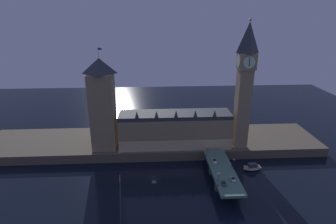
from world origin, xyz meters
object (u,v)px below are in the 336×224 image
victoria_tower (102,104)px  street_lamp_mid (234,163)px  boat_downstream (252,168)px  street_lamp_far (207,150)px  pedestrian_mid_walk (232,166)px  pedestrian_near_rail (217,180)px  street_lamp_near (218,178)px  car_northbound_trail (224,183)px  car_northbound_lead (214,161)px  car_southbound_lead (233,179)px  clock_tower (245,83)px

victoria_tower → street_lamp_mid: (72.55, -33.69, -22.72)m
boat_downstream → street_lamp_far: bearing=170.7°
victoria_tower → street_lamp_far: (60.87, -18.97, -22.30)m
pedestrian_mid_walk → pedestrian_near_rail: bearing=-130.2°
street_lamp_near → car_northbound_trail: bearing=18.9°
car_northbound_trail → boat_downstream: 34.02m
pedestrian_near_rail → boat_downstream: bearing=40.0°
street_lamp_mid → pedestrian_near_rail: bearing=-135.0°
car_northbound_lead → car_southbound_lead: (5.44, -18.55, -0.03)m
victoria_tower → car_northbound_lead: victoria_tower is taller
car_northbound_trail → car_southbound_lead: 6.29m
pedestrian_mid_walk → street_lamp_near: bearing=-124.7°
car_northbound_trail → pedestrian_near_rail: size_ratio=2.36×
victoria_tower → street_lamp_near: (60.87, -48.41, -22.01)m
victoria_tower → street_lamp_near: bearing=-38.5°
street_lamp_far → boat_downstream: bearing=-9.3°
pedestrian_near_rail → pedestrian_mid_walk: 16.86m
victoria_tower → street_lamp_mid: victoria_tower is taller
clock_tower → street_lamp_mid: size_ratio=12.59×
car_northbound_lead → car_southbound_lead: size_ratio=1.23×
clock_tower → street_lamp_mid: 48.44m
pedestrian_near_rail → street_lamp_mid: 16.22m
car_northbound_lead → pedestrian_mid_walk: 10.42m
car_northbound_trail → street_lamp_far: size_ratio=0.63×
car_northbound_trail → boat_downstream: (23.15, 24.08, -6.45)m
car_northbound_trail → street_lamp_far: 28.78m
clock_tower → car_southbound_lead: (-15.24, -40.99, -38.79)m
car_southbound_lead → pedestrian_near_rail: (-8.16, -0.81, 0.29)m
car_southbound_lead → car_northbound_trail: bearing=-149.8°
pedestrian_near_rail → pedestrian_mid_walk: bearing=49.8°
pedestrian_mid_walk → street_lamp_far: bearing=130.7°
car_northbound_lead → street_lamp_far: 8.17m
pedestrian_near_rail → street_lamp_far: (-0.40, 26.02, 3.30)m
victoria_tower → boat_downstream: size_ratio=5.56×
car_northbound_lead → street_lamp_mid: bearing=-43.3°
clock_tower → pedestrian_near_rail: bearing=-119.2°
car_northbound_lead → street_lamp_far: (-3.12, 6.65, 3.56)m
car_northbound_trail → pedestrian_mid_walk: 17.29m
clock_tower → boat_downstream: clock_tower is taller
car_northbound_trail → car_southbound_lead: size_ratio=1.10×
clock_tower → car_northbound_trail: size_ratio=18.09×
car_southbound_lead → street_lamp_near: size_ratio=0.53×
pedestrian_mid_walk → street_lamp_far: 17.64m
street_lamp_far → car_northbound_trail: bearing=-83.7°
clock_tower → pedestrian_near_rail: (-23.39, -41.81, -38.50)m
car_northbound_trail → pedestrian_near_rail: bearing=139.1°
car_southbound_lead → street_lamp_near: street_lamp_near is taller
pedestrian_near_rail → clock_tower: bearing=60.8°
victoria_tower → car_southbound_lead: (69.43, -44.18, -25.90)m
car_southbound_lead → boat_downstream: size_ratio=0.35×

